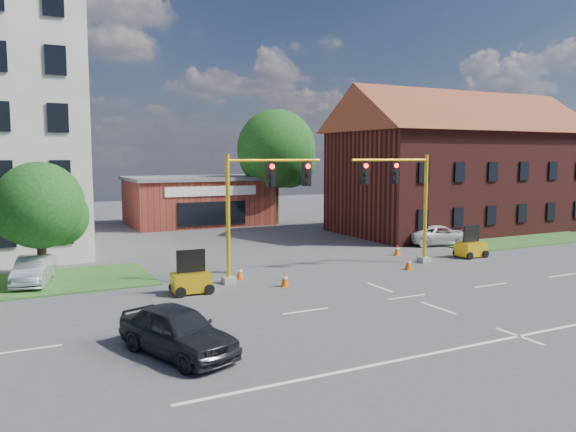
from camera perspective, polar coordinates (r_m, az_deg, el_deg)
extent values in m
plane|color=#48484B|center=(25.20, 11.99, -8.05)|extent=(120.00, 120.00, 0.00)
cube|color=#2A5921|center=(43.98, 23.14, -2.34)|extent=(14.00, 4.00, 0.08)
cube|color=maroon|center=(51.57, -9.17, 1.43)|extent=(12.00, 8.00, 4.00)
cube|color=slate|center=(51.44, -9.21, 3.82)|extent=(12.40, 8.40, 0.30)
cube|color=white|center=(47.64, -7.74, 2.53)|extent=(8.00, 0.10, 0.80)
cube|color=black|center=(47.79, -7.71, 0.25)|extent=(6.00, 0.10, 2.00)
cube|color=#4A1916|center=(48.42, 17.01, 3.32)|extent=(20.00, 10.00, 8.00)
cylinder|color=#382514|center=(51.11, -1.19, 1.92)|extent=(0.44, 0.44, 4.81)
sphere|color=#133F13|center=(50.98, -1.20, 6.83)|extent=(7.10, 7.10, 7.10)
sphere|color=#133F13|center=(51.87, 0.08, 5.61)|extent=(4.97, 4.97, 4.97)
cylinder|color=#382514|center=(29.98, -23.72, -3.59)|extent=(0.44, 0.44, 2.65)
sphere|color=#133F13|center=(29.69, -23.91, 1.00)|extent=(4.22, 4.22, 4.22)
sphere|color=#133F13|center=(30.09, -22.29, -0.02)|extent=(2.95, 2.95, 2.95)
cube|color=gray|center=(27.39, -6.04, -6.49)|extent=(0.60, 0.60, 0.30)
cylinder|color=yellow|center=(26.91, -6.11, -0.35)|extent=(0.20, 0.20, 6.20)
cylinder|color=yellow|center=(27.71, -1.31, 5.67)|extent=(5.00, 0.14, 0.14)
cube|color=black|center=(27.62, -1.77, 4.22)|extent=(0.40, 0.32, 1.20)
cube|color=black|center=(28.52, 1.89, 4.27)|extent=(0.40, 0.32, 1.20)
sphere|color=#FF0C07|center=(27.45, -1.62, 5.04)|extent=(0.24, 0.24, 0.24)
cube|color=gray|center=(33.44, 13.65, -4.34)|extent=(0.60, 0.60, 0.30)
cylinder|color=yellow|center=(33.04, 13.78, 0.70)|extent=(0.20, 0.20, 6.20)
cylinder|color=yellow|center=(31.34, 10.40, 5.62)|extent=(5.00, 0.14, 0.14)
cube|color=black|center=(31.51, 10.74, 4.34)|extent=(0.40, 0.32, 1.20)
cube|color=black|center=(30.34, 7.73, 4.33)|extent=(0.40, 0.32, 1.20)
sphere|color=#FF0C07|center=(31.36, 10.96, 5.06)|extent=(0.24, 0.24, 0.24)
cube|color=yellow|center=(25.56, -9.80, -6.64)|extent=(1.72, 1.20, 0.83)
cube|color=black|center=(25.37, -9.84, -4.51)|extent=(1.29, 0.19, 1.01)
cube|color=yellow|center=(35.85, 18.08, -3.21)|extent=(1.67, 1.15, 0.81)
cube|color=black|center=(35.72, 18.13, -1.71)|extent=(1.27, 0.16, 1.00)
cube|color=#F2610C|center=(26.56, -0.32, -7.14)|extent=(0.38, 0.38, 0.04)
cone|color=#F2610C|center=(26.48, -0.32, -6.45)|extent=(0.40, 0.40, 0.70)
cylinder|color=white|center=(26.47, -0.32, -6.30)|extent=(0.27, 0.27, 0.09)
cube|color=#F2610C|center=(28.22, -4.92, -6.38)|extent=(0.38, 0.38, 0.04)
cone|color=#F2610C|center=(28.15, -4.93, -5.72)|extent=(0.40, 0.40, 0.70)
cylinder|color=white|center=(28.13, -4.93, -5.58)|extent=(0.27, 0.27, 0.09)
cube|color=#F2610C|center=(31.12, 12.10, -5.32)|extent=(0.38, 0.38, 0.04)
cone|color=#F2610C|center=(31.06, 12.11, -4.72)|extent=(0.40, 0.40, 0.70)
cylinder|color=white|center=(31.05, 12.12, -4.59)|extent=(0.27, 0.27, 0.09)
cube|color=#F2610C|center=(35.41, 11.00, -3.92)|extent=(0.38, 0.38, 0.04)
cone|color=#F2610C|center=(35.35, 11.01, -3.39)|extent=(0.40, 0.40, 0.70)
cylinder|color=white|center=(35.34, 11.01, -3.28)|extent=(0.27, 0.27, 0.09)
imported|color=white|center=(40.25, 15.39, -1.90)|extent=(5.26, 3.71, 1.33)
imported|color=black|center=(17.90, -11.16, -11.33)|extent=(3.25, 4.86, 1.54)
imported|color=#AEB0B7|center=(29.49, -24.44, -5.07)|extent=(2.27, 4.29, 1.34)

